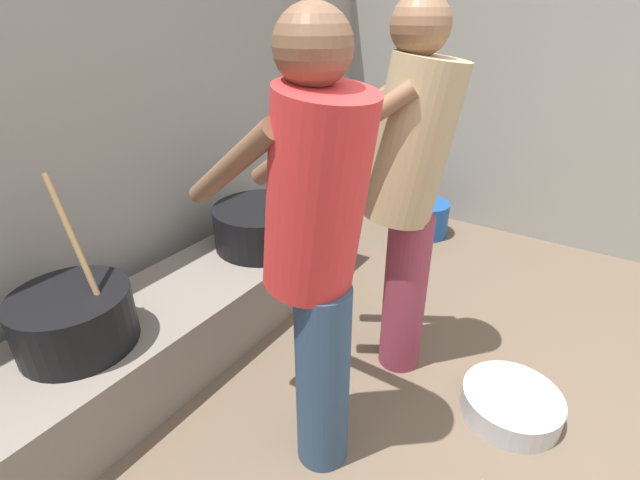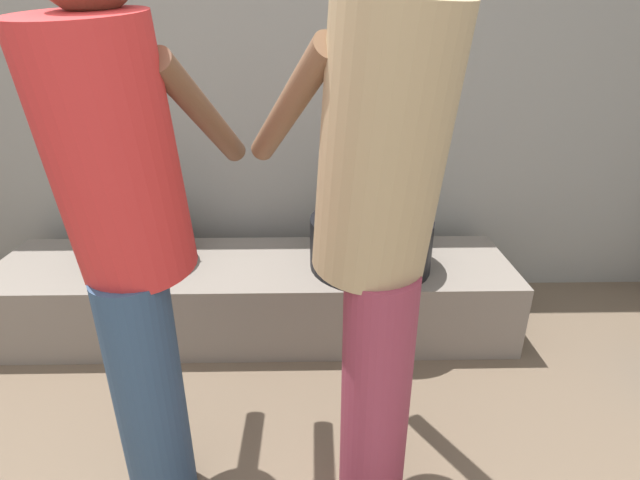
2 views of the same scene
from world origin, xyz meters
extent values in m
cube|color=gray|center=(0.00, 2.35, 0.96)|extent=(5.49, 0.20, 1.92)
cube|color=slate|center=(0.23, 1.83, 0.18)|extent=(2.47, 0.60, 0.36)
cylinder|color=black|center=(-0.33, 1.84, 0.48)|extent=(0.46, 0.46, 0.24)
cylinder|color=#937047|center=(-0.24, 1.84, 0.80)|extent=(0.06, 0.26, 0.51)
cylinder|color=black|center=(0.79, 1.78, 0.48)|extent=(0.56, 0.56, 0.24)
cylinder|color=#937047|center=(0.88, 1.78, 0.80)|extent=(0.18, 0.21, 0.51)
cylinder|color=navy|center=(0.03, 0.88, 0.39)|extent=(0.20, 0.20, 0.78)
cylinder|color=red|center=(0.04, 0.91, 1.10)|extent=(0.37, 0.44, 0.67)
cylinder|color=brown|center=(0.22, 1.11, 1.17)|extent=(0.17, 0.48, 0.36)
cylinder|color=brown|center=(-0.05, 1.17, 1.17)|extent=(0.17, 0.48, 0.36)
cylinder|color=#8C3347|center=(0.69, 0.85, 0.40)|extent=(0.20, 0.20, 0.80)
cylinder|color=tan|center=(0.68, 0.88, 1.12)|extent=(0.44, 0.48, 0.68)
cylinder|color=brown|center=(0.70, 1.15, 1.20)|extent=(0.27, 0.47, 0.37)
cylinder|color=brown|center=(0.45, 1.04, 1.20)|extent=(0.27, 0.47, 0.37)
camera|label=1|loc=(-1.02, 0.20, 1.60)|focal=25.43mm
camera|label=2|loc=(0.51, -0.23, 1.37)|focal=26.70mm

